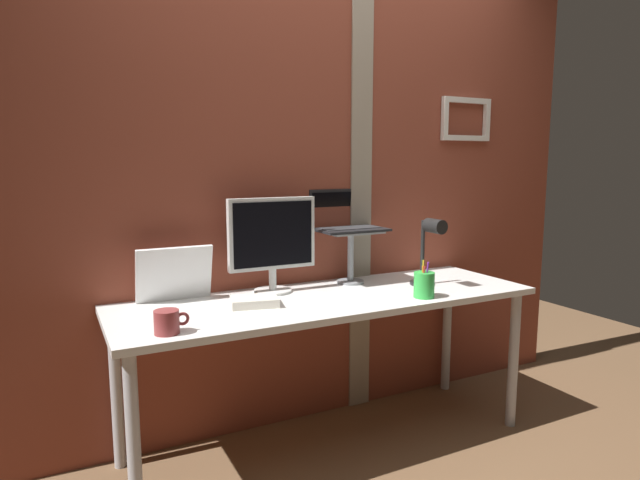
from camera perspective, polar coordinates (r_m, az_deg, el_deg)
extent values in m
plane|color=brown|center=(2.78, 4.20, -20.72)|extent=(6.00, 6.00, 0.00)
cube|color=brown|center=(2.82, -0.19, 5.38)|extent=(3.26, 0.12, 2.41)
cube|color=gray|center=(2.87, 4.36, 5.40)|extent=(0.12, 0.01, 2.41)
cube|color=white|center=(3.29, 15.29, 14.07)|extent=(0.34, 0.03, 0.03)
cube|color=white|center=(3.28, 15.15, 10.38)|extent=(0.34, 0.03, 0.03)
cube|color=white|center=(3.18, 13.08, 12.44)|extent=(0.03, 0.03, 0.18)
cube|color=white|center=(3.39, 17.23, 12.02)|extent=(0.03, 0.03, 0.18)
cube|color=white|center=(2.51, 1.04, -6.30)|extent=(1.97, 0.63, 0.03)
cylinder|color=#B2B2B7|center=(2.14, -19.14, -19.93)|extent=(0.05, 0.05, 0.70)
cylinder|color=#B2B2B7|center=(2.97, 19.79, -11.85)|extent=(0.05, 0.05, 0.70)
cylinder|color=#B2B2B7|center=(2.60, -20.77, -14.79)|extent=(0.05, 0.05, 0.70)
cylinder|color=#B2B2B7|center=(3.32, 13.28, -9.44)|extent=(0.05, 0.05, 0.70)
cylinder|color=silver|center=(2.59, -5.02, -5.37)|extent=(0.18, 0.18, 0.01)
cylinder|color=silver|center=(2.58, -5.04, -4.16)|extent=(0.04, 0.04, 0.10)
cube|color=silver|center=(2.54, -5.10, 0.69)|extent=(0.43, 0.04, 0.34)
cube|color=black|center=(2.52, -4.93, 0.63)|extent=(0.39, 0.00, 0.30)
cylinder|color=gray|center=(2.77, 3.24, -4.43)|extent=(0.14, 0.14, 0.01)
cylinder|color=gray|center=(2.75, 3.26, -1.79)|extent=(0.03, 0.03, 0.25)
cube|color=gray|center=(2.73, 3.28, 0.88)|extent=(0.28, 0.22, 0.01)
cube|color=black|center=(2.73, 3.28, 1.11)|extent=(0.35, 0.23, 0.01)
cube|color=#2D2D30|center=(2.74, 3.09, 1.31)|extent=(0.31, 0.14, 0.00)
cube|color=black|center=(2.83, 1.97, 3.48)|extent=(0.35, 0.03, 0.19)
cube|color=black|center=(2.82, 2.04, 3.45)|extent=(0.32, 0.02, 0.16)
cube|color=white|center=(2.47, -15.16, -3.52)|extent=(0.33, 0.08, 0.25)
cylinder|color=black|center=(2.78, 10.71, -4.49)|extent=(0.12, 0.12, 0.02)
cylinder|color=black|center=(2.75, 10.81, -1.16)|extent=(0.02, 0.02, 0.31)
cylinder|color=black|center=(2.66, 12.07, 1.45)|extent=(0.07, 0.11, 0.07)
cylinder|color=green|center=(2.51, 10.97, -4.69)|extent=(0.09, 0.09, 0.12)
cylinder|color=yellow|center=(2.51, 10.85, -3.94)|extent=(0.01, 0.01, 0.16)
cylinder|color=purple|center=(2.51, 11.20, -4.00)|extent=(0.01, 0.03, 0.16)
cylinder|color=orange|center=(2.51, 10.82, -4.22)|extent=(0.02, 0.02, 0.14)
cylinder|color=red|center=(2.50, 10.82, -4.28)|extent=(0.02, 0.03, 0.14)
cylinder|color=maroon|center=(2.04, -15.94, -8.35)|extent=(0.09, 0.09, 0.09)
torus|color=maroon|center=(2.05, -14.35, -8.09)|extent=(0.05, 0.01, 0.05)
cube|color=silver|center=(2.35, -6.96, -6.49)|extent=(0.23, 0.18, 0.04)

